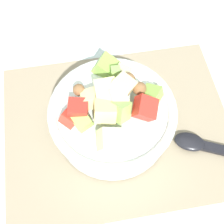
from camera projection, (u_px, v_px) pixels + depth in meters
The scene contains 4 objects.
ground_plane at pixel (118, 128), 0.62m from camera, with size 2.40×2.40×0.00m, color silver.
placemat at pixel (118, 127), 0.62m from camera, with size 0.43×0.34×0.01m, color gray.
salad_bowl at pixel (112, 114), 0.58m from camera, with size 0.22×0.22×0.12m.
serving_spoon at pixel (214, 148), 0.59m from camera, with size 0.21×0.11×0.01m.
Camera 1 is at (0.06, 0.27, 0.56)m, focal length 52.49 mm.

